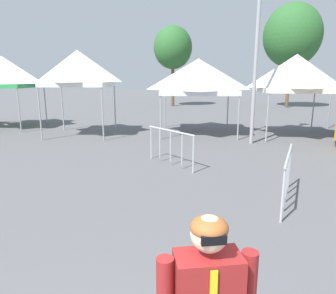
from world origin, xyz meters
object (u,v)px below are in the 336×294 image
Objects in this scene: canopy_tent_far_left at (3,72)px; light_pole_near_lift at (259,11)px; tree_behind_tents_right at (173,48)px; canopy_tent_center at (78,68)px; tree_behind_tents_center at (292,36)px; crowd_barrier_by_lift at (288,169)px; canopy_tent_right_of_center at (198,76)px; canopy_tent_left_of_center at (296,73)px; crowd_barrier_mid_lot at (171,141)px.

light_pole_near_lift is (11.84, -3.74, 2.12)m from canopy_tent_far_left.
canopy_tent_far_left is at bearing -124.06° from tree_behind_tents_right.
canopy_tent_center is at bearing 166.86° from light_pole_near_lift.
crowd_barrier_by_lift is at bearing -108.93° from tree_behind_tents_center.
canopy_tent_left_of_center is at bearing -9.32° from canopy_tent_right_of_center.
canopy_tent_center is 19.56m from tree_behind_tents_center.
light_pole_near_lift is 7.41m from crowd_barrier_by_lift.
canopy_tent_far_left reaches higher than canopy_tent_right_of_center.
crowd_barrier_by_lift is (-7.27, -21.20, -5.19)m from tree_behind_tents_center.
crowd_barrier_mid_lot is (8.68, -6.99, -2.10)m from canopy_tent_far_left.
canopy_tent_left_of_center is 0.42× the size of tree_behind_tents_center.
crowd_barrier_by_lift is (11.15, -9.80, -2.10)m from canopy_tent_far_left.
crowd_barrier_by_lift is at bearing -83.24° from tree_behind_tents_right.
crowd_barrier_mid_lot is (4.18, -4.97, -2.21)m from canopy_tent_center.
tree_behind_tents_right is 4.25× the size of crowd_barrier_mid_lot.
light_pole_near_lift is at bearing -49.19° from canopy_tent_right_of_center.
crowd_barrier_by_lift is at bearing -110.29° from canopy_tent_left_of_center.
canopy_tent_center reaches higher than canopy_tent_far_left.
canopy_tent_far_left is at bearing 171.45° from canopy_tent_left_of_center.
tree_behind_tents_center is at bearing 66.53° from light_pole_near_lift.
canopy_tent_right_of_center is 4.21m from canopy_tent_left_of_center.
crowd_barrier_mid_lot is at bearing 131.31° from crowd_barrier_by_lift.
canopy_tent_far_left is 1.04× the size of canopy_tent_right_of_center.
light_pole_near_lift reaches higher than canopy_tent_right_of_center.
light_pole_near_lift reaches higher than crowd_barrier_mid_lot.
light_pole_near_lift reaches higher than canopy_tent_center.
canopy_tent_left_of_center is at bearing -0.46° from canopy_tent_center.
tree_behind_tents_right reaches higher than canopy_tent_far_left.
canopy_tent_right_of_center is 3.86m from light_pole_near_lift.
canopy_tent_right_of_center is at bearing 170.68° from canopy_tent_left_of_center.
canopy_tent_right_of_center is 14.28m from tree_behind_tents_right.
crowd_barrier_mid_lot is 0.84× the size of crowd_barrier_by_lift.
crowd_barrier_by_lift is at bearing -96.56° from light_pole_near_lift.
crowd_barrier_mid_lot is at bearing -134.19° from light_pole_near_lift.
tree_behind_tents_right is at bearing 173.26° from tree_behind_tents_center.
canopy_tent_far_left is at bearing 162.48° from light_pole_near_lift.
canopy_tent_left_of_center reaches higher than crowd_barrier_mid_lot.
tree_behind_tents_center is at bearing 62.10° from crowd_barrier_mid_lot.
crowd_barrier_by_lift is (2.47, -2.81, 0.00)m from crowd_barrier_mid_lot.
canopy_tent_left_of_center is at bearing 42.64° from crowd_barrier_mid_lot.
canopy_tent_right_of_center reaches higher than crowd_barrier_by_lift.
tree_behind_tents_right is (-1.35, 13.99, 2.49)m from canopy_tent_right_of_center.
tree_behind_tents_center reaches higher than crowd_barrier_mid_lot.
canopy_tent_center is at bearing -24.22° from canopy_tent_far_left.
canopy_tent_right_of_center reaches higher than crowd_barrier_mid_lot.
canopy_tent_center is at bearing -173.54° from canopy_tent_right_of_center.
light_pole_near_lift is 1.03× the size of tree_behind_tents_center.
canopy_tent_center is 15.28m from tree_behind_tents_right.
tree_behind_tents_right is at bearing 74.70° from canopy_tent_center.
canopy_tent_center is 1.06× the size of canopy_tent_left_of_center.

